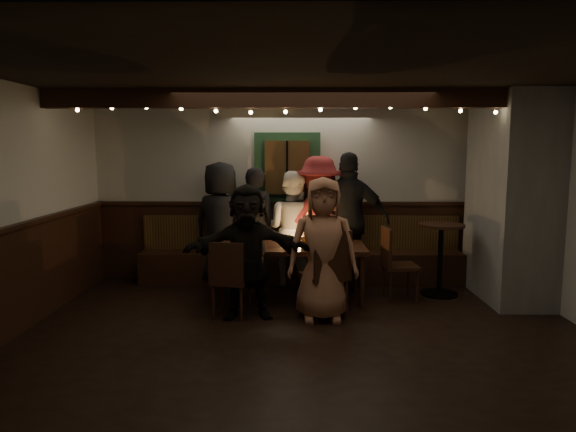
{
  "coord_description": "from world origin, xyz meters",
  "views": [
    {
      "loc": [
        -0.1,
        -5.0,
        1.92
      ],
      "look_at": [
        -0.18,
        1.6,
        1.05
      ],
      "focal_mm": 32.0,
      "sensor_mm": 36.0,
      "label": 1
    }
  ],
  "objects_px": {
    "chair_near_left": "(229,275)",
    "person_e": "(349,220)",
    "person_c": "(292,229)",
    "high_top": "(440,250)",
    "chair_near_right": "(328,269)",
    "person_g": "(323,249)",
    "dining_table": "(288,250)",
    "person_d": "(319,221)",
    "person_a": "(221,224)",
    "person_b": "(255,226)",
    "person_f": "(247,251)",
    "chair_end": "(394,259)"
  },
  "relations": [
    {
      "from": "chair_near_right",
      "to": "high_top",
      "type": "height_order",
      "value": "chair_near_right"
    },
    {
      "from": "chair_near_left",
      "to": "person_e",
      "type": "height_order",
      "value": "person_e"
    },
    {
      "from": "chair_end",
      "to": "person_e",
      "type": "relative_size",
      "value": 0.5
    },
    {
      "from": "chair_end",
      "to": "person_c",
      "type": "height_order",
      "value": "person_c"
    },
    {
      "from": "dining_table",
      "to": "person_c",
      "type": "bearing_deg",
      "value": 85.85
    },
    {
      "from": "person_b",
      "to": "person_f",
      "type": "relative_size",
      "value": 1.09
    },
    {
      "from": "chair_near_right",
      "to": "person_d",
      "type": "height_order",
      "value": "person_d"
    },
    {
      "from": "chair_near_right",
      "to": "person_e",
      "type": "relative_size",
      "value": 0.54
    },
    {
      "from": "person_a",
      "to": "person_c",
      "type": "relative_size",
      "value": 1.08
    },
    {
      "from": "person_c",
      "to": "person_f",
      "type": "height_order",
      "value": "person_c"
    },
    {
      "from": "high_top",
      "to": "person_e",
      "type": "relative_size",
      "value": 0.51
    },
    {
      "from": "person_a",
      "to": "high_top",
      "type": "bearing_deg",
      "value": -169.06
    },
    {
      "from": "dining_table",
      "to": "chair_near_right",
      "type": "bearing_deg",
      "value": -58.11
    },
    {
      "from": "chair_end",
      "to": "high_top",
      "type": "relative_size",
      "value": 0.98
    },
    {
      "from": "person_c",
      "to": "person_e",
      "type": "bearing_deg",
      "value": -159.93
    },
    {
      "from": "person_d",
      "to": "person_f",
      "type": "distance_m",
      "value": 1.66
    },
    {
      "from": "dining_table",
      "to": "person_b",
      "type": "height_order",
      "value": "person_b"
    },
    {
      "from": "dining_table",
      "to": "person_g",
      "type": "bearing_deg",
      "value": -62.8
    },
    {
      "from": "person_g",
      "to": "person_c",
      "type": "bearing_deg",
      "value": 102.17
    },
    {
      "from": "chair_end",
      "to": "person_b",
      "type": "distance_m",
      "value": 1.99
    },
    {
      "from": "person_b",
      "to": "person_f",
      "type": "height_order",
      "value": "person_b"
    },
    {
      "from": "chair_near_right",
      "to": "person_g",
      "type": "distance_m",
      "value": 0.24
    },
    {
      "from": "high_top",
      "to": "person_f",
      "type": "bearing_deg",
      "value": -159.15
    },
    {
      "from": "person_b",
      "to": "chair_near_right",
      "type": "bearing_deg",
      "value": 137.31
    },
    {
      "from": "chair_near_right",
      "to": "chair_near_left",
      "type": "bearing_deg",
      "value": -179.42
    },
    {
      "from": "person_e",
      "to": "chair_near_left",
      "type": "bearing_deg",
      "value": 53.69
    },
    {
      "from": "person_a",
      "to": "person_d",
      "type": "distance_m",
      "value": 1.38
    },
    {
      "from": "chair_near_left",
      "to": "chair_end",
      "type": "xyz_separation_m",
      "value": [
        2.0,
        0.78,
        0.02
      ]
    },
    {
      "from": "person_f",
      "to": "chair_end",
      "type": "bearing_deg",
      "value": 17.58
    },
    {
      "from": "person_a",
      "to": "person_e",
      "type": "distance_m",
      "value": 1.8
    },
    {
      "from": "high_top",
      "to": "person_g",
      "type": "relative_size",
      "value": 0.59
    },
    {
      "from": "high_top",
      "to": "person_c",
      "type": "height_order",
      "value": "person_c"
    },
    {
      "from": "person_g",
      "to": "chair_near_right",
      "type": "bearing_deg",
      "value": 22.48
    },
    {
      "from": "chair_end",
      "to": "person_a",
      "type": "relative_size",
      "value": 0.53
    },
    {
      "from": "person_d",
      "to": "person_g",
      "type": "height_order",
      "value": "person_d"
    },
    {
      "from": "person_c",
      "to": "high_top",
      "type": "bearing_deg",
      "value": -168.87
    },
    {
      "from": "dining_table",
      "to": "person_d",
      "type": "distance_m",
      "value": 0.86
    },
    {
      "from": "chair_near_left",
      "to": "person_a",
      "type": "relative_size",
      "value": 0.51
    },
    {
      "from": "high_top",
      "to": "person_f",
      "type": "height_order",
      "value": "person_f"
    },
    {
      "from": "dining_table",
      "to": "person_b",
      "type": "bearing_deg",
      "value": 121.69
    },
    {
      "from": "chair_near_left",
      "to": "high_top",
      "type": "relative_size",
      "value": 0.94
    },
    {
      "from": "chair_near_left",
      "to": "chair_end",
      "type": "relative_size",
      "value": 0.96
    },
    {
      "from": "chair_near_left",
      "to": "person_g",
      "type": "height_order",
      "value": "person_g"
    },
    {
      "from": "person_b",
      "to": "person_c",
      "type": "bearing_deg",
      "value": -170.63
    },
    {
      "from": "person_a",
      "to": "person_g",
      "type": "bearing_deg",
      "value": 152.46
    },
    {
      "from": "dining_table",
      "to": "person_c",
      "type": "xyz_separation_m",
      "value": [
        0.05,
        0.7,
        0.17
      ]
    },
    {
      "from": "person_b",
      "to": "person_c",
      "type": "xyz_separation_m",
      "value": [
        0.52,
        -0.06,
        -0.03
      ]
    },
    {
      "from": "person_a",
      "to": "person_e",
      "type": "bearing_deg",
      "value": -162.41
    },
    {
      "from": "chair_near_right",
      "to": "chair_end",
      "type": "height_order",
      "value": "chair_near_right"
    },
    {
      "from": "person_c",
      "to": "person_f",
      "type": "xyz_separation_m",
      "value": [
        -0.5,
        -1.41,
        -0.04
      ]
    }
  ]
}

